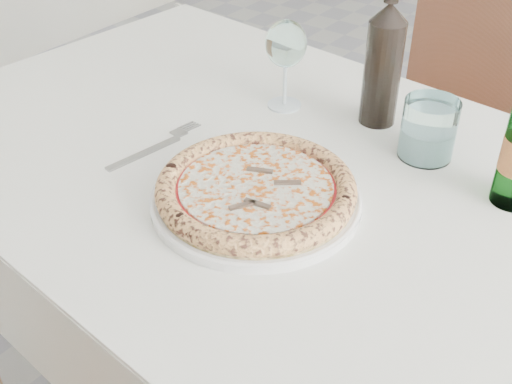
# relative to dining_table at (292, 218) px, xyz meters

# --- Properties ---
(dining_table) EXTENTS (1.49, 0.95, 0.76)m
(dining_table) POSITION_rel_dining_table_xyz_m (0.00, 0.00, 0.00)
(dining_table) COLOR brown
(dining_table) RESTS_ON floor
(chair_far) EXTENTS (0.49, 0.49, 0.93)m
(chair_far) POSITION_rel_dining_table_xyz_m (-0.06, 0.77, -0.13)
(chair_far) COLOR brown
(chair_far) RESTS_ON floor
(plate) EXTENTS (0.31, 0.31, 0.02)m
(plate) POSITION_rel_dining_table_xyz_m (0.00, -0.10, 0.10)
(plate) COLOR white
(plate) RESTS_ON dining_table
(pizza) EXTENTS (0.30, 0.30, 0.03)m
(pizza) POSITION_rel_dining_table_xyz_m (-0.00, -0.10, 0.12)
(pizza) COLOR #D6B57A
(pizza) RESTS_ON plate
(fork) EXTENTS (0.04, 0.21, 0.00)m
(fork) POSITION_rel_dining_table_xyz_m (-0.23, -0.08, 0.09)
(fork) COLOR gray
(fork) RESTS_ON dining_table
(wine_glass) EXTENTS (0.07, 0.07, 0.17)m
(wine_glass) POSITION_rel_dining_table_xyz_m (-0.14, 0.18, 0.21)
(wine_glass) COLOR white
(wine_glass) RESTS_ON dining_table
(tumbler) EXTENTS (0.09, 0.09, 0.10)m
(tumbler) POSITION_rel_dining_table_xyz_m (0.14, 0.18, 0.13)
(tumbler) COLOR white
(tumbler) RESTS_ON dining_table
(wine_bottle) EXTENTS (0.06, 0.06, 0.26)m
(wine_bottle) POSITION_rel_dining_table_xyz_m (0.02, 0.23, 0.20)
(wine_bottle) COLOR black
(wine_bottle) RESTS_ON dining_table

